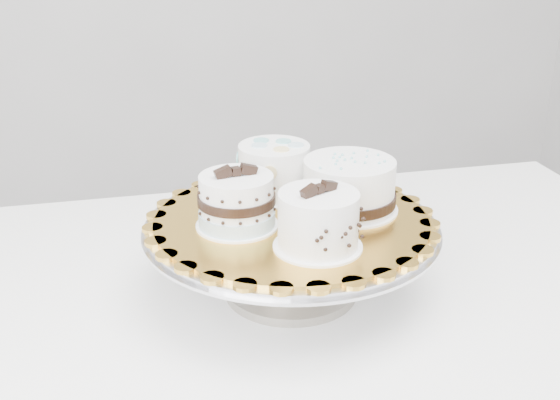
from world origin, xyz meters
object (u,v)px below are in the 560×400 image
object	(u,v)px
cake_dots	(274,170)
cake_stand	(291,244)
table	(308,337)
cake_banded	(237,203)
cake_swirl	(318,222)
cake_board	(291,220)
cake_ribbon	(350,187)

from	to	relation	value
cake_dots	cake_stand	bearing A→B (deg)	-100.67
table	cake_banded	bearing A→B (deg)	-174.31
table	cake_swirl	distance (m)	0.24
cake_swirl	cake_banded	xyz separation A→B (m)	(-0.07, 0.09, -0.00)
cake_board	cake_banded	distance (m)	0.08
cake_banded	cake_ribbon	size ratio (longest dim) A/B	0.68
table	cake_swirl	world-z (taller)	cake_swirl
cake_ribbon	cake_dots	bearing A→B (deg)	151.02
cake_stand	cake_dots	distance (m)	0.11
table	cake_board	distance (m)	0.19
cake_board	cake_banded	xyz separation A→B (m)	(-0.07, 0.00, 0.03)
cake_stand	cake_board	bearing A→B (deg)	-97.13
cake_banded	cake_stand	bearing A→B (deg)	-1.78
cake_swirl	cake_dots	xyz separation A→B (m)	(0.01, 0.18, 0.00)
cake_swirl	cake_banded	size ratio (longest dim) A/B	1.14
cake_banded	cake_dots	xyz separation A→B (m)	(0.08, 0.08, 0.01)
cake_swirl	cake_banded	world-z (taller)	same
table	cake_banded	world-z (taller)	cake_banded
cake_board	cake_swirl	bearing A→B (deg)	-91.85
cake_board	cake_banded	world-z (taller)	cake_banded
cake_stand	cake_ribbon	size ratio (longest dim) A/B	2.50
table	cake_board	size ratio (longest dim) A/B	3.61
table	cake_stand	bearing A→B (deg)	-176.05
cake_swirl	cake_banded	bearing A→B (deg)	109.84
cake_board	cake_ribbon	xyz separation A→B (m)	(0.08, -0.00, 0.03)
cake_stand	cake_swirl	bearing A→B (deg)	-91.85
cake_banded	cake_dots	world-z (taller)	cake_banded
cake_dots	cake_ribbon	bearing A→B (deg)	-54.02
cake_board	cake_swirl	size ratio (longest dim) A/B	3.00
cake_stand	cake_board	xyz separation A→B (m)	(-0.00, -0.00, 0.04)
cake_swirl	cake_stand	bearing A→B (deg)	70.73
cake_board	cake_banded	bearing A→B (deg)	178.04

